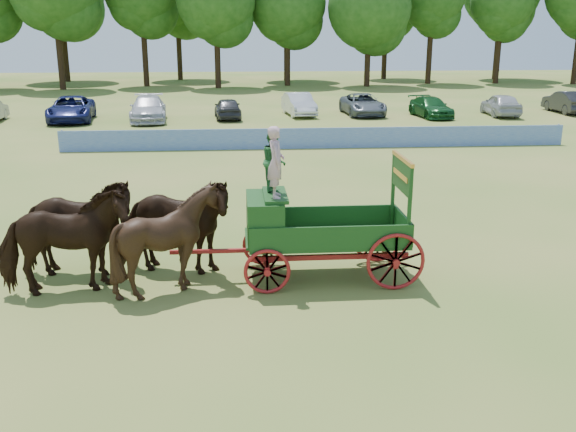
{
  "coord_description": "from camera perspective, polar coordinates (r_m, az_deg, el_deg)",
  "views": [
    {
      "loc": [
        -5.19,
        -14.44,
        5.92
      ],
      "look_at": [
        -3.9,
        1.29,
        1.3
      ],
      "focal_mm": 40.0,
      "sensor_mm": 36.0,
      "label": 1
    }
  ],
  "objects": [
    {
      "name": "farm_dray",
      "position": [
        15.42,
        0.77,
        0.12
      ],
      "size": [
        5.99,
        2.0,
        3.81
      ],
      "color": "#AB1126",
      "rests_on": "ground"
    },
    {
      "name": "horse_wheel_left",
      "position": [
        15.0,
        -10.39,
        -2.08
      ],
      "size": [
        2.71,
        2.53,
        2.5
      ],
      "primitive_type": "imported",
      "rotation": [
        0.0,
        0.0,
        1.32
      ],
      "color": "black",
      "rests_on": "ground"
    },
    {
      "name": "horse_wheel_right",
      "position": [
        16.05,
        -10.03,
        -0.85
      ],
      "size": [
        3.19,
        1.99,
        2.5
      ],
      "primitive_type": "imported",
      "rotation": [
        0.0,
        0.0,
        1.34
      ],
      "color": "black",
      "rests_on": "ground"
    },
    {
      "name": "horse_lead_right",
      "position": [
        16.45,
        -18.37,
        -1.02
      ],
      "size": [
        3.01,
        1.47,
        2.5
      ],
      "primitive_type": "imported",
      "rotation": [
        0.0,
        0.0,
        1.53
      ],
      "color": "black",
      "rests_on": "ground"
    },
    {
      "name": "ground",
      "position": [
        16.44,
        14.13,
        -5.3
      ],
      "size": [
        160.0,
        160.0,
        0.0
      ],
      "primitive_type": "plane",
      "color": "olive",
      "rests_on": "ground"
    },
    {
      "name": "horse_lead_left",
      "position": [
        15.44,
        -19.29,
        -2.23
      ],
      "size": [
        3.16,
        1.87,
        2.5
      ],
      "primitive_type": "imported",
      "rotation": [
        0.0,
        0.0,
        1.76
      ],
      "color": "black",
      "rests_on": "ground"
    },
    {
      "name": "sponsor_banner",
      "position": [
        33.15,
        2.67,
        6.93
      ],
      "size": [
        26.0,
        0.08,
        1.05
      ],
      "primitive_type": "cube",
      "color": "blue",
      "rests_on": "ground"
    },
    {
      "name": "parked_cars",
      "position": [
        44.61,
        -3.21,
        9.66
      ],
      "size": [
        46.88,
        7.66,
        1.64
      ],
      "color": "silver",
      "rests_on": "ground"
    }
  ]
}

